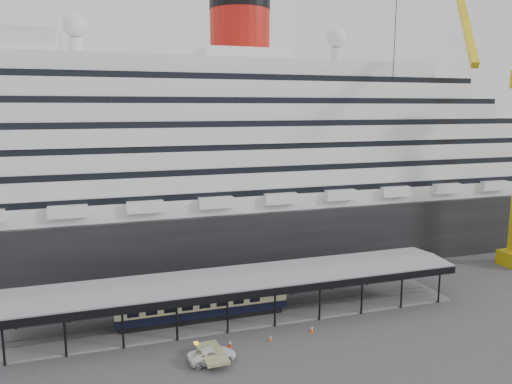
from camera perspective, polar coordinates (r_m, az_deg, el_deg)
ground at (r=59.43m, az=-0.23°, el=-15.80°), size 200.00×200.00×0.00m
cruise_ship at (r=84.96m, az=-6.95°, el=4.74°), size 130.00×30.00×43.90m
platform_canopy at (r=62.86m, az=-1.67°, el=-11.99°), size 56.00×9.18×5.30m
port_truck at (r=53.54m, az=-5.05°, el=-18.06°), size 5.07×2.57×1.37m
pullman_carriage at (r=61.70m, az=-6.14°, el=-12.36°), size 20.65×2.89×20.27m
traffic_cone_left at (r=57.50m, az=1.66°, el=-16.35°), size 0.45×0.45×0.68m
traffic_cone_mid at (r=56.20m, az=-2.98°, el=-16.92°), size 0.53×0.53×0.85m
traffic_cone_right at (r=59.80m, az=6.41°, el=-15.27°), size 0.49×0.49×0.80m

